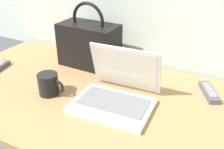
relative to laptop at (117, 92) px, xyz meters
The scene contains 5 objects.
desk 0.08m from the laptop, behind, with size 1.60×0.76×0.03m.
laptop is the anchor object (origin of this frame).
coffee_mug 0.29m from the laptop, 164.71° to the right, with size 0.12×0.09×0.09m.
remote_control_near 0.40m from the laptop, 35.29° to the left, with size 0.11×0.16×0.02m.
handbag 0.38m from the laptop, 138.65° to the left, with size 0.30×0.17×0.33m.
Camera 1 is at (0.42, -0.77, 0.61)m, focal length 40.33 mm.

